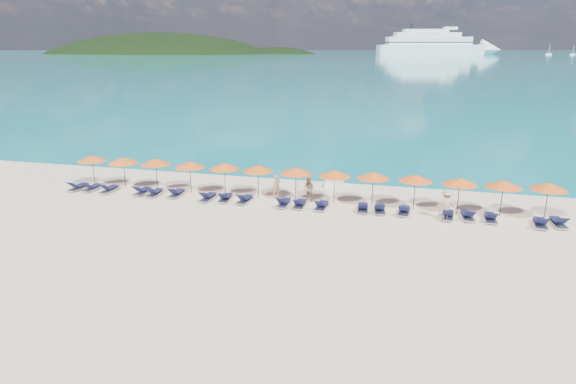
# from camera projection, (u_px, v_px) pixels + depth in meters

# --- Properties ---
(ground) EXTENTS (1400.00, 1400.00, 0.00)m
(ground) POSITION_uv_depth(u_px,v_px,m) (275.00, 228.00, 26.84)
(ground) COLOR beige
(sea) EXTENTS (1600.00, 1300.00, 0.01)m
(sea) POSITION_uv_depth(u_px,v_px,m) (406.00, 53.00, 639.60)
(sea) COLOR #1FA9B2
(sea) RESTS_ON ground
(headland_main) EXTENTS (374.00, 242.00, 126.50)m
(headland_main) POSITION_uv_depth(u_px,v_px,m) (160.00, 85.00, 608.12)
(headland_main) COLOR black
(headland_main) RESTS_ON ground
(headland_small) EXTENTS (162.00, 126.00, 85.50)m
(headland_small) POSITION_uv_depth(u_px,v_px,m) (278.00, 83.00, 591.40)
(headland_small) COLOR black
(headland_small) RESTS_ON ground
(cruise_ship) EXTENTS (136.40, 58.34, 37.79)m
(cruise_ship) POSITION_uv_depth(u_px,v_px,m) (441.00, 45.00, 521.74)
(cruise_ship) COLOR white
(cruise_ship) RESTS_ON ground
(sailboat_near) EXTENTS (5.23, 1.74, 9.59)m
(sailboat_near) POSITION_uv_depth(u_px,v_px,m) (573.00, 54.00, 508.96)
(sailboat_near) COLOR white
(sailboat_near) RESTS_ON ground
(sailboat_far) EXTENTS (5.99, 2.00, 10.99)m
(sailboat_far) POSITION_uv_depth(u_px,v_px,m) (549.00, 54.00, 517.21)
(sailboat_far) COLOR white
(sailboat_far) RESTS_ON ground
(jetski) EXTENTS (1.15, 2.26, 0.77)m
(jetski) POSITION_uv_depth(u_px,v_px,m) (335.00, 181.00, 34.99)
(jetski) COLOR white
(jetski) RESTS_ON ground
(beachgoer_a) EXTENTS (0.71, 0.63, 1.64)m
(beachgoer_a) POSITION_uv_depth(u_px,v_px,m) (276.00, 187.00, 31.67)
(beachgoer_a) COLOR tan
(beachgoer_a) RESTS_ON ground
(beachgoer_b) EXTENTS (0.91, 0.72, 1.65)m
(beachgoer_b) POSITION_uv_depth(u_px,v_px,m) (309.00, 189.00, 31.12)
(beachgoer_b) COLOR tan
(beachgoer_b) RESTS_ON ground
(beachgoer_c) EXTENTS (1.18, 0.57, 1.81)m
(beachgoer_c) POSITION_uv_depth(u_px,v_px,m) (446.00, 205.00, 27.91)
(beachgoer_c) COLOR tan
(beachgoer_c) RESTS_ON ground
(umbrella_0) EXTENTS (2.10, 2.10, 2.28)m
(umbrella_0) POSITION_uv_depth(u_px,v_px,m) (92.00, 158.00, 34.42)
(umbrella_0) COLOR black
(umbrella_0) RESTS_ON ground
(umbrella_1) EXTENTS (2.10, 2.10, 2.28)m
(umbrella_1) POSITION_uv_depth(u_px,v_px,m) (123.00, 160.00, 33.77)
(umbrella_1) COLOR black
(umbrella_1) RESTS_ON ground
(umbrella_2) EXTENTS (2.10, 2.10, 2.28)m
(umbrella_2) POSITION_uv_depth(u_px,v_px,m) (156.00, 162.00, 33.40)
(umbrella_2) COLOR black
(umbrella_2) RESTS_ON ground
(umbrella_3) EXTENTS (2.10, 2.10, 2.28)m
(umbrella_3) POSITION_uv_depth(u_px,v_px,m) (190.00, 164.00, 32.59)
(umbrella_3) COLOR black
(umbrella_3) RESTS_ON ground
(umbrella_4) EXTENTS (2.10, 2.10, 2.28)m
(umbrella_4) POSITION_uv_depth(u_px,v_px,m) (224.00, 166.00, 32.17)
(umbrella_4) COLOR black
(umbrella_4) RESTS_ON ground
(umbrella_5) EXTENTS (2.10, 2.10, 2.28)m
(umbrella_5) POSITION_uv_depth(u_px,v_px,m) (258.00, 168.00, 31.59)
(umbrella_5) COLOR black
(umbrella_5) RESTS_ON ground
(umbrella_6) EXTENTS (2.10, 2.10, 2.28)m
(umbrella_6) POSITION_uv_depth(u_px,v_px,m) (296.00, 170.00, 31.04)
(umbrella_6) COLOR black
(umbrella_6) RESTS_ON ground
(umbrella_7) EXTENTS (2.10, 2.10, 2.28)m
(umbrella_7) POSITION_uv_depth(u_px,v_px,m) (335.00, 173.00, 30.35)
(umbrella_7) COLOR black
(umbrella_7) RESTS_ON ground
(umbrella_8) EXTENTS (2.10, 2.10, 2.28)m
(umbrella_8) POSITION_uv_depth(u_px,v_px,m) (373.00, 175.00, 29.92)
(umbrella_8) COLOR black
(umbrella_8) RESTS_ON ground
(umbrella_9) EXTENTS (2.10, 2.10, 2.28)m
(umbrella_9) POSITION_uv_depth(u_px,v_px,m) (416.00, 178.00, 29.32)
(umbrella_9) COLOR black
(umbrella_9) RESTS_ON ground
(umbrella_10) EXTENTS (2.10, 2.10, 2.28)m
(umbrella_10) POSITION_uv_depth(u_px,v_px,m) (460.00, 181.00, 28.58)
(umbrella_10) COLOR black
(umbrella_10) RESTS_ON ground
(umbrella_11) EXTENTS (2.10, 2.10, 2.28)m
(umbrella_11) POSITION_uv_depth(u_px,v_px,m) (504.00, 184.00, 28.04)
(umbrella_11) COLOR black
(umbrella_11) RESTS_ON ground
(umbrella_12) EXTENTS (2.10, 2.10, 2.28)m
(umbrella_12) POSITION_uv_depth(u_px,v_px,m) (549.00, 186.00, 27.56)
(umbrella_12) COLOR black
(umbrella_12) RESTS_ON ground
(lounger_0) EXTENTS (0.73, 1.74, 0.66)m
(lounger_0) POSITION_uv_depth(u_px,v_px,m) (78.00, 187.00, 33.79)
(lounger_0) COLOR silver
(lounger_0) RESTS_ON ground
(lounger_1) EXTENTS (0.68, 1.72, 0.66)m
(lounger_1) POSITION_uv_depth(u_px,v_px,m) (92.00, 187.00, 33.65)
(lounger_1) COLOR silver
(lounger_1) RESTS_ON ground
(lounger_2) EXTENTS (0.68, 1.72, 0.66)m
(lounger_2) POSITION_uv_depth(u_px,v_px,m) (109.00, 189.00, 33.31)
(lounger_2) COLOR silver
(lounger_2) RESTS_ON ground
(lounger_3) EXTENTS (0.67, 1.72, 0.66)m
(lounger_3) POSITION_uv_depth(u_px,v_px,m) (142.00, 191.00, 32.81)
(lounger_3) COLOR silver
(lounger_3) RESTS_ON ground
(lounger_4) EXTENTS (0.68, 1.72, 0.66)m
(lounger_4) POSITION_uv_depth(u_px,v_px,m) (155.00, 192.00, 32.47)
(lounger_4) COLOR silver
(lounger_4) RESTS_ON ground
(lounger_5) EXTENTS (0.66, 1.71, 0.66)m
(lounger_5) POSITION_uv_depth(u_px,v_px,m) (177.00, 193.00, 32.35)
(lounger_5) COLOR silver
(lounger_5) RESTS_ON ground
(lounger_6) EXTENTS (0.71, 1.73, 0.66)m
(lounger_6) POSITION_uv_depth(u_px,v_px,m) (208.00, 197.00, 31.52)
(lounger_6) COLOR silver
(lounger_6) RESTS_ON ground
(lounger_7) EXTENTS (0.79, 1.75, 0.66)m
(lounger_7) POSITION_uv_depth(u_px,v_px,m) (225.00, 198.00, 31.38)
(lounger_7) COLOR silver
(lounger_7) RESTS_ON ground
(lounger_8) EXTENTS (0.78, 1.75, 0.66)m
(lounger_8) POSITION_uv_depth(u_px,v_px,m) (245.00, 199.00, 31.06)
(lounger_8) COLOR silver
(lounger_8) RESTS_ON ground
(lounger_9) EXTENTS (0.65, 1.71, 0.66)m
(lounger_9) POSITION_uv_depth(u_px,v_px,m) (284.00, 203.00, 30.37)
(lounger_9) COLOR silver
(lounger_9) RESTS_ON ground
(lounger_10) EXTENTS (0.65, 1.71, 0.66)m
(lounger_10) POSITION_uv_depth(u_px,v_px,m) (300.00, 204.00, 30.15)
(lounger_10) COLOR silver
(lounger_10) RESTS_ON ground
(lounger_11) EXTENTS (0.72, 1.73, 0.66)m
(lounger_11) POSITION_uv_depth(u_px,v_px,m) (322.00, 205.00, 29.83)
(lounger_11) COLOR silver
(lounger_11) RESTS_ON ground
(lounger_12) EXTENTS (0.75, 1.74, 0.66)m
(lounger_12) POSITION_uv_depth(u_px,v_px,m) (363.00, 208.00, 29.44)
(lounger_12) COLOR silver
(lounger_12) RESTS_ON ground
(lounger_13) EXTENTS (0.78, 1.75, 0.66)m
(lounger_13) POSITION_uv_depth(u_px,v_px,m) (380.00, 209.00, 29.23)
(lounger_13) COLOR silver
(lounger_13) RESTS_ON ground
(lounger_14) EXTENTS (0.77, 1.75, 0.66)m
(lounger_14) POSITION_uv_depth(u_px,v_px,m) (404.00, 210.00, 28.93)
(lounger_14) COLOR silver
(lounger_14) RESTS_ON ground
(lounger_15) EXTENTS (0.79, 1.76, 0.66)m
(lounger_15) POSITION_uv_depth(u_px,v_px,m) (448.00, 215.00, 28.19)
(lounger_15) COLOR silver
(lounger_15) RESTS_ON ground
(lounger_16) EXTENTS (0.75, 1.74, 0.66)m
(lounger_16) POSITION_uv_depth(u_px,v_px,m) (468.00, 215.00, 28.11)
(lounger_16) COLOR silver
(lounger_16) RESTS_ON ground
(lounger_17) EXTENTS (0.67, 1.72, 0.66)m
(lounger_17) POSITION_uv_depth(u_px,v_px,m) (491.00, 217.00, 27.76)
(lounger_17) COLOR silver
(lounger_17) RESTS_ON ground
(lounger_18) EXTENTS (0.75, 1.74, 0.66)m
(lounger_18) POSITION_uv_depth(u_px,v_px,m) (540.00, 223.00, 26.93)
(lounger_18) COLOR silver
(lounger_18) RESTS_ON ground
(lounger_19) EXTENTS (0.71, 1.73, 0.66)m
(lounger_19) POSITION_uv_depth(u_px,v_px,m) (559.00, 222.00, 27.01)
(lounger_19) COLOR silver
(lounger_19) RESTS_ON ground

